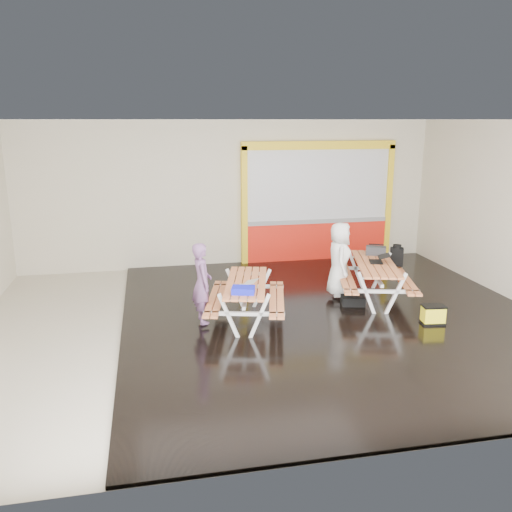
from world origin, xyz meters
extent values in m
cube|color=beige|center=(0.00, 0.00, -0.01)|extent=(10.00, 8.00, 0.01)
cube|color=white|center=(0.00, 0.00, 3.50)|extent=(10.00, 8.00, 0.01)
cube|color=beige|center=(0.00, 4.00, 1.75)|extent=(10.00, 0.01, 3.50)
cube|color=beige|center=(0.00, -4.00, 1.75)|extent=(10.00, 0.01, 3.50)
cube|color=black|center=(1.25, 0.00, 0.03)|extent=(7.50, 7.98, 0.05)
cube|color=red|center=(2.20, 3.93, 0.50)|extent=(3.60, 0.12, 1.00)
cube|color=gray|center=(2.20, 3.93, 1.03)|extent=(3.60, 0.14, 0.10)
cube|color=silver|center=(2.20, 3.94, 1.94)|extent=(3.60, 0.08, 1.72)
cube|color=yellow|center=(0.33, 3.92, 1.45)|extent=(0.14, 0.16, 2.90)
cube|color=yellow|center=(4.07, 3.92, 1.45)|extent=(0.14, 0.16, 2.90)
cube|color=yellow|center=(2.20, 3.92, 2.90)|extent=(3.88, 0.16, 0.20)
cube|color=#D37642|center=(-0.61, 0.11, 0.75)|extent=(0.57, 1.90, 0.04)
cube|color=#D37642|center=(-0.48, 0.08, 0.75)|extent=(0.57, 1.90, 0.04)
cube|color=#D37642|center=(-0.35, 0.05, 0.75)|extent=(0.57, 1.90, 0.04)
cube|color=#D37642|center=(-0.21, 0.02, 0.75)|extent=(0.57, 1.90, 0.04)
cube|color=#D37642|center=(-0.08, -0.01, 0.75)|extent=(0.57, 1.90, 0.04)
cube|color=white|center=(-0.76, -0.60, 0.41)|extent=(0.36, 0.14, 0.77)
cube|color=white|center=(-0.28, -0.72, 0.41)|extent=(0.36, 0.14, 0.77)
cube|color=white|center=(-0.52, -0.66, 0.45)|extent=(1.30, 0.37, 0.06)
cube|color=white|center=(-0.52, -0.66, 0.71)|extent=(0.65, 0.21, 0.06)
cube|color=white|center=(-0.42, 0.82, 0.41)|extent=(0.36, 0.14, 0.77)
cube|color=white|center=(0.07, 0.70, 0.41)|extent=(0.36, 0.14, 0.77)
cube|color=white|center=(-0.17, 0.76, 0.45)|extent=(1.30, 0.37, 0.06)
cube|color=white|center=(-0.17, 0.76, 0.71)|extent=(0.65, 0.21, 0.06)
cube|color=white|center=(-0.35, 0.05, 0.56)|extent=(0.43, 1.55, 0.06)
cube|color=#D37642|center=(-0.92, 0.19, 0.46)|extent=(0.57, 1.90, 0.04)
cube|color=#D37642|center=(-0.80, 0.16, 0.46)|extent=(0.57, 1.90, 0.04)
cube|color=#D37642|center=(0.11, -0.06, 0.46)|extent=(0.57, 1.90, 0.04)
cube|color=#D37642|center=(0.23, -0.09, 0.46)|extent=(0.57, 1.90, 0.04)
cube|color=#D37642|center=(2.05, 0.73, 0.79)|extent=(0.64, 1.99, 0.04)
cube|color=#D37642|center=(2.18, 0.70, 0.79)|extent=(0.64, 1.99, 0.04)
cube|color=#D37642|center=(2.32, 0.66, 0.79)|extent=(0.64, 1.99, 0.04)
cube|color=#D37642|center=(2.46, 0.62, 0.79)|extent=(0.64, 1.99, 0.04)
cube|color=#D37642|center=(2.60, 0.59, 0.79)|extent=(0.64, 1.99, 0.04)
cube|color=white|center=(1.87, -0.01, 0.43)|extent=(0.38, 0.15, 0.81)
cube|color=white|center=(2.38, -0.15, 0.43)|extent=(0.38, 0.15, 0.81)
cube|color=white|center=(2.13, -0.08, 0.47)|extent=(1.35, 0.41, 0.06)
cube|color=white|center=(2.13, -0.08, 0.74)|extent=(0.67, 0.23, 0.06)
cube|color=white|center=(2.27, 1.47, 0.43)|extent=(0.38, 0.15, 0.81)
cube|color=white|center=(2.77, 1.34, 0.43)|extent=(0.38, 0.15, 0.81)
cube|color=white|center=(2.52, 1.40, 0.47)|extent=(1.35, 0.41, 0.06)
cube|color=white|center=(2.52, 1.40, 0.74)|extent=(0.67, 0.23, 0.06)
cube|color=white|center=(2.32, 0.66, 0.59)|extent=(0.48, 1.62, 0.06)
cube|color=#D37642|center=(1.72, 0.82, 0.48)|extent=(0.64, 1.98, 0.04)
cube|color=#D37642|center=(1.85, 0.79, 0.48)|extent=(0.64, 1.98, 0.04)
cube|color=#D37642|center=(2.79, 0.54, 0.48)|extent=(0.64, 1.98, 0.04)
cube|color=#D37642|center=(2.93, 0.50, 0.48)|extent=(0.64, 1.98, 0.04)
imported|color=#734B78|center=(-1.12, 0.02, 0.81)|extent=(0.38, 0.54, 1.40)
imported|color=white|center=(1.68, 0.93, 0.84)|extent=(0.62, 0.80, 1.46)
cube|color=silver|center=(-0.46, -0.28, 0.78)|extent=(0.33, 0.37, 0.02)
cube|color=silver|center=(-0.35, -0.34, 0.89)|extent=(0.32, 0.36, 0.06)
cube|color=silver|center=(-0.35, -0.34, 0.89)|extent=(0.27, 0.31, 0.05)
cube|color=black|center=(2.34, 0.69, 0.82)|extent=(0.33, 0.39, 0.02)
cube|color=black|center=(2.49, 0.64, 0.94)|extent=(0.31, 0.39, 0.07)
cube|color=silver|center=(2.48, 0.65, 0.94)|extent=(0.27, 0.34, 0.05)
cube|color=#1217CC|center=(-0.51, -0.57, 0.83)|extent=(0.42, 0.35, 0.11)
cube|color=black|center=(2.58, 1.23, 0.90)|extent=(0.45, 0.35, 0.18)
cylinder|color=black|center=(2.58, 1.23, 1.03)|extent=(0.28, 0.15, 0.02)
cube|color=black|center=(3.10, 1.34, 0.71)|extent=(0.31, 0.26, 0.38)
cylinder|color=black|center=(3.10, 1.34, 0.92)|extent=(0.23, 0.23, 0.10)
cube|color=black|center=(1.81, 0.46, 0.13)|extent=(0.50, 0.42, 0.16)
cube|color=black|center=(2.81, -0.74, 0.07)|extent=(0.42, 0.30, 0.04)
cube|color=yellow|center=(2.81, -0.74, 0.22)|extent=(0.40, 0.28, 0.29)
cube|color=black|center=(2.81, -0.74, 0.37)|extent=(0.42, 0.30, 0.03)
camera|label=1|loc=(-1.96, -8.62, 3.50)|focal=37.29mm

